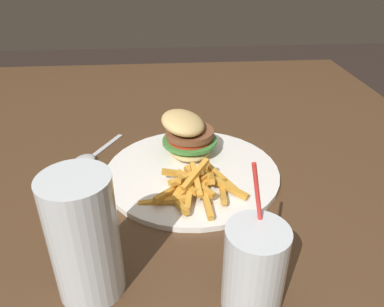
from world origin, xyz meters
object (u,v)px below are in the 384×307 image
(meal_plate_near, at_px, (190,158))
(beer_glass, at_px, (84,240))
(juice_glass, at_px, (254,270))
(spoon, at_px, (87,158))

(meal_plate_near, height_order, beer_glass, beer_glass)
(juice_glass, xyz_separation_m, spoon, (0.35, 0.25, -0.05))
(beer_glass, height_order, spoon, beer_glass)
(beer_glass, distance_m, juice_glass, 0.20)
(beer_glass, distance_m, spoon, 0.32)
(meal_plate_near, xyz_separation_m, juice_glass, (-0.31, -0.05, 0.03))
(juice_glass, bearing_deg, beer_glass, 78.50)
(juice_glass, distance_m, spoon, 0.43)
(meal_plate_near, height_order, spoon, meal_plate_near)
(meal_plate_near, xyz_separation_m, spoon, (0.05, 0.20, -0.02))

